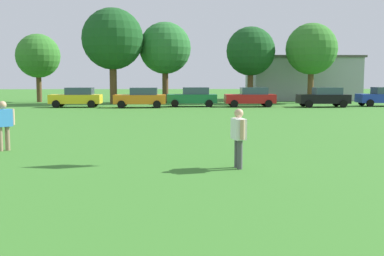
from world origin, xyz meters
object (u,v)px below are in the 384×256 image
object	(u,v)px
parked_car_black_4	(324,97)
tree_right	(251,51)
parked_car_blue_5	(383,96)
parked_car_orange_1	(141,97)
tree_far_left	(38,56)
parked_car_yellow_0	(77,97)
bystander_near_trees	(3,121)
parked_car_green_2	(193,97)
tree_far_right	(311,49)
adult_bystander	(239,133)
parked_car_red_3	(251,97)
tree_left	(113,39)
tree_center	(165,48)

from	to	relation	value
parked_car_black_4	tree_right	bearing A→B (deg)	-54.83
parked_car_blue_5	parked_car_orange_1	bearing A→B (deg)	3.58
parked_car_blue_5	tree_far_left	world-z (taller)	tree_far_left
parked_car_yellow_0	parked_car_orange_1	distance (m)	5.55
bystander_near_trees	tree_right	distance (m)	34.21
parked_car_green_2	bystander_near_trees	bearing A→B (deg)	73.54
parked_car_black_4	parked_car_blue_5	world-z (taller)	same
tree_far_left	tree_right	xyz separation A→B (m)	(21.64, -2.02, 0.40)
parked_car_blue_5	tree_far_right	world-z (taller)	tree_far_right
parked_car_green_2	parked_car_blue_5	distance (m)	16.92
adult_bystander	parked_car_black_4	size ratio (longest dim) A/B	0.38
parked_car_yellow_0	parked_car_black_4	size ratio (longest dim) A/B	1.00
parked_car_yellow_0	parked_car_red_3	distance (m)	14.94
adult_bystander	parked_car_blue_5	bearing A→B (deg)	139.63
parked_car_red_3	tree_far_left	size ratio (longest dim) A/B	0.61
tree_far_left	parked_car_blue_5	bearing A→B (deg)	-14.20
adult_bystander	parked_car_green_2	xyz separation A→B (m)	(-0.19, 28.30, -0.12)
adult_bystander	parked_car_blue_5	distance (m)	32.97
tree_left	tree_right	distance (m)	13.66
parked_car_yellow_0	tree_left	bearing A→B (deg)	-113.74
tree_far_left	tree_center	distance (m)	13.20
bystander_near_trees	parked_car_orange_1	bearing A→B (deg)	39.87
parked_car_green_2	parked_car_black_4	size ratio (longest dim) A/B	1.00
tree_right	parked_car_blue_5	bearing A→B (deg)	-29.71
parked_car_green_2	tree_right	world-z (taller)	tree_right
parked_car_green_2	tree_center	world-z (taller)	tree_center
bystander_near_trees	tree_far_left	xyz separation A→B (m)	(-8.24, 33.23, 3.72)
adult_bystander	tree_right	bearing A→B (deg)	160.54
parked_car_yellow_0	tree_right	bearing A→B (deg)	-156.83
parked_car_green_2	parked_car_black_4	xyz separation A→B (m)	(11.24, -1.07, 0.00)
adult_bystander	parked_car_green_2	bearing A→B (deg)	170.51
bystander_near_trees	parked_car_black_4	bearing A→B (deg)	8.99
parked_car_yellow_0	parked_car_orange_1	size ratio (longest dim) A/B	1.00
tree_far_left	tree_left	distance (m)	8.88
parked_car_red_3	tree_far_right	bearing A→B (deg)	-139.55
bystander_near_trees	parked_car_green_2	distance (m)	25.96
parked_car_red_3	parked_car_blue_5	distance (m)	11.91
adult_bystander	parked_car_orange_1	xyz separation A→B (m)	(-4.61, 27.07, -0.12)
tree_far_left	adult_bystander	bearing A→B (deg)	-66.68
parked_car_orange_1	parked_car_red_3	xyz separation A→B (m)	(9.44, 0.78, 0.00)
parked_car_blue_5	adult_bystander	bearing A→B (deg)	59.50
adult_bystander	parked_car_yellow_0	xyz separation A→B (m)	(-10.11, 27.79, -0.12)
tree_center	tree_right	distance (m)	8.57
parked_car_red_3	tree_left	xyz separation A→B (m)	(-12.53, 5.41, 5.33)
parked_car_red_3	tree_center	bearing A→B (deg)	-43.52
bystander_near_trees	tree_far_right	xyz separation A→B (m)	(19.28, 30.33, 4.31)
parked_car_black_4	parked_car_blue_5	size ratio (longest dim) A/B	1.00
adult_bystander	parked_car_red_3	world-z (taller)	parked_car_red_3
parked_car_black_4	tree_right	size ratio (longest dim) A/B	0.57
parked_car_red_3	tree_left	distance (m)	14.66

